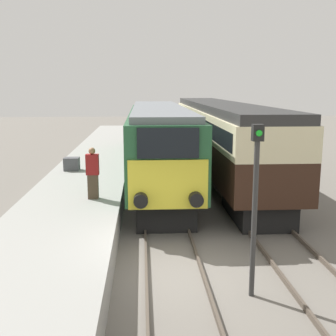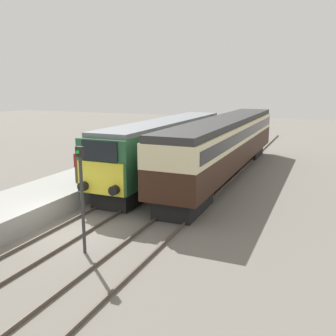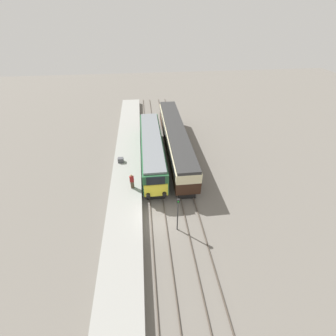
{
  "view_description": "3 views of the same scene",
  "coord_description": "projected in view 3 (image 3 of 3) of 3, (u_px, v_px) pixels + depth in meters",
  "views": [
    {
      "loc": [
        -0.78,
        -10.15,
        4.74
      ],
      "look_at": [
        0.0,
        2.53,
        2.3
      ],
      "focal_mm": 45.0,
      "sensor_mm": 36.0,
      "label": 1
    },
    {
      "loc": [
        9.54,
        -11.82,
        6.03
      ],
      "look_at": [
        1.7,
        6.53,
        1.6
      ],
      "focal_mm": 40.0,
      "sensor_mm": 36.0,
      "label": 2
    },
    {
      "loc": [
        -0.71,
        -14.96,
        17.41
      ],
      "look_at": [
        1.7,
        6.53,
        1.6
      ],
      "focal_mm": 24.0,
      "sensor_mm": 36.0,
      "label": 3
    }
  ],
  "objects": [
    {
      "name": "signal_post",
      "position": [
        178.0,
        212.0,
        20.08
      ],
      "size": [
        0.24,
        0.28,
        3.96
      ],
      "color": "#333333",
      "rests_on": "ground_plane"
    },
    {
      "name": "passenger_carriage",
      "position": [
        175.0,
        138.0,
        31.21
      ],
      "size": [
        2.75,
        20.2,
        3.93
      ],
      "color": "black",
      "rests_on": "ground_plane"
    },
    {
      "name": "rails_far_track",
      "position": [
        184.0,
        185.0,
        26.62
      ],
      "size": [
        1.5,
        60.0,
        0.14
      ],
      "color": "#4C4238",
      "rests_on": "ground_plane"
    },
    {
      "name": "person_on_platform",
      "position": [
        132.0,
        181.0,
        24.46
      ],
      "size": [
        0.44,
        0.26,
        1.8
      ],
      "color": "#473828",
      "rests_on": "platform_left"
    },
    {
      "name": "platform_left",
      "position": [
        127.0,
        171.0,
        28.19
      ],
      "size": [
        3.5,
        50.0,
        0.91
      ],
      "color": "gray",
      "rests_on": "ground_plane"
    },
    {
      "name": "locomotive",
      "position": [
        152.0,
        148.0,
        29.34
      ],
      "size": [
        2.7,
        16.07,
        3.83
      ],
      "color": "black",
      "rests_on": "ground_plane"
    },
    {
      "name": "ground_plane",
      "position": [
        158.0,
        220.0,
        22.34
      ],
      "size": [
        120.0,
        120.0,
        0.0
      ],
      "primitive_type": "plane",
      "color": "slate"
    },
    {
      "name": "luggage_crate",
      "position": [
        121.0,
        160.0,
        28.86
      ],
      "size": [
        0.7,
        0.56,
        0.6
      ],
      "color": "#4C4C51",
      "rests_on": "platform_left"
    },
    {
      "name": "rails_near_track",
      "position": [
        155.0,
        187.0,
        26.31
      ],
      "size": [
        1.51,
        60.0,
        0.14
      ],
      "color": "#4C4238",
      "rests_on": "ground_plane"
    }
  ]
}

